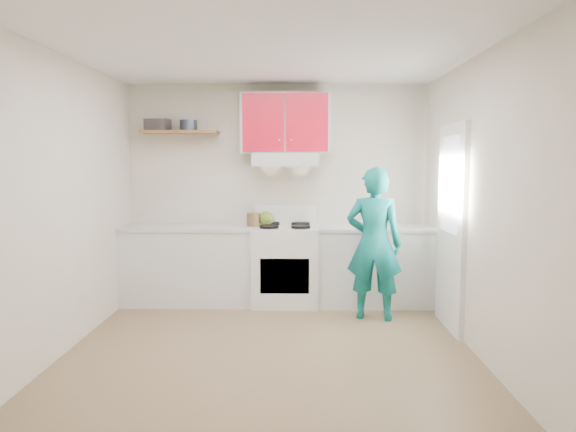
{
  "coord_description": "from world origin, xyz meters",
  "views": [
    {
      "loc": [
        0.24,
        -4.56,
        1.68
      ],
      "look_at": [
        0.15,
        0.55,
        1.15
      ],
      "focal_mm": 33.07,
      "sensor_mm": 36.0,
      "label": 1
    }
  ],
  "objects_px": {
    "stove": "(285,265)",
    "kettle": "(266,218)",
    "tin": "(189,125)",
    "crock": "(253,221)",
    "person": "(374,244)"
  },
  "relations": [
    {
      "from": "stove",
      "to": "kettle",
      "type": "distance_m",
      "value": 0.6
    },
    {
      "from": "stove",
      "to": "kettle",
      "type": "height_order",
      "value": "kettle"
    },
    {
      "from": "person",
      "to": "stove",
      "type": "bearing_deg",
      "value": -17.55
    },
    {
      "from": "tin",
      "to": "person",
      "type": "bearing_deg",
      "value": -18.98
    },
    {
      "from": "tin",
      "to": "stove",
      "type": "bearing_deg",
      "value": -7.2
    },
    {
      "from": "stove",
      "to": "kettle",
      "type": "xyz_separation_m",
      "value": [
        -0.23,
        0.08,
        0.54
      ]
    },
    {
      "from": "stove",
      "to": "kettle",
      "type": "bearing_deg",
      "value": 160.92
    },
    {
      "from": "person",
      "to": "tin",
      "type": "bearing_deg",
      "value": -5.39
    },
    {
      "from": "crock",
      "to": "stove",
      "type": "bearing_deg",
      "value": -0.09
    },
    {
      "from": "kettle",
      "to": "person",
      "type": "xyz_separation_m",
      "value": [
        1.19,
        -0.66,
        -0.19
      ]
    },
    {
      "from": "stove",
      "to": "crock",
      "type": "xyz_separation_m",
      "value": [
        -0.38,
        0.0,
        0.53
      ]
    },
    {
      "from": "crock",
      "to": "person",
      "type": "bearing_deg",
      "value": -23.46
    },
    {
      "from": "stove",
      "to": "crock",
      "type": "bearing_deg",
      "value": 179.91
    },
    {
      "from": "kettle",
      "to": "person",
      "type": "distance_m",
      "value": 1.37
    },
    {
      "from": "tin",
      "to": "crock",
      "type": "relative_size",
      "value": 1.12
    }
  ]
}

